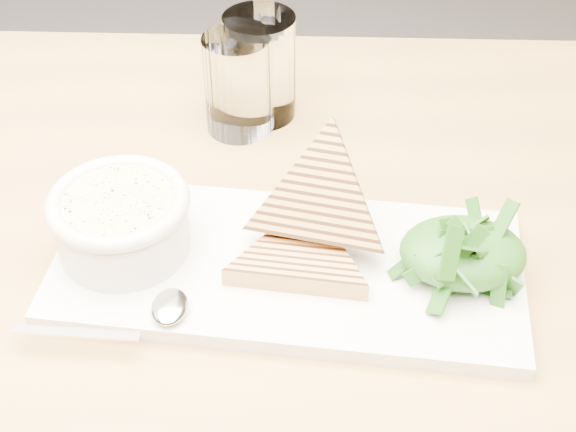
{
  "coord_description": "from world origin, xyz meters",
  "views": [
    {
      "loc": [
        0.14,
        -0.51,
        1.27
      ],
      "look_at": [
        0.13,
        -0.0,
        0.82
      ],
      "focal_mm": 50.0,
      "sensor_mm": 36.0,
      "label": 1
    }
  ],
  "objects_px": {
    "platter": "(287,268)",
    "soup_bowl": "(123,228)",
    "table_top": "(186,298)",
    "glass_near": "(260,67)",
    "glass_far": "(238,84)"
  },
  "relations": [
    {
      "from": "soup_bowl",
      "to": "glass_near",
      "type": "xyz_separation_m",
      "value": [
        0.11,
        0.23,
        0.02
      ]
    },
    {
      "from": "table_top",
      "to": "soup_bowl",
      "type": "distance_m",
      "value": 0.08
    },
    {
      "from": "table_top",
      "to": "glass_near",
      "type": "distance_m",
      "value": 0.28
    },
    {
      "from": "platter",
      "to": "table_top",
      "type": "bearing_deg",
      "value": -172.45
    },
    {
      "from": "platter",
      "to": "soup_bowl",
      "type": "relative_size",
      "value": 3.54
    },
    {
      "from": "platter",
      "to": "soup_bowl",
      "type": "bearing_deg",
      "value": 174.1
    },
    {
      "from": "table_top",
      "to": "platter",
      "type": "xyz_separation_m",
      "value": [
        0.09,
        0.01,
        0.03
      ]
    },
    {
      "from": "table_top",
      "to": "soup_bowl",
      "type": "relative_size",
      "value": 11.38
    },
    {
      "from": "table_top",
      "to": "glass_far",
      "type": "bearing_deg",
      "value": 82.06
    },
    {
      "from": "glass_near",
      "to": "glass_far",
      "type": "distance_m",
      "value": 0.04
    },
    {
      "from": "soup_bowl",
      "to": "table_top",
      "type": "bearing_deg",
      "value": -26.88
    },
    {
      "from": "table_top",
      "to": "glass_near",
      "type": "height_order",
      "value": "glass_near"
    },
    {
      "from": "table_top",
      "to": "platter",
      "type": "relative_size",
      "value": 3.22
    },
    {
      "from": "platter",
      "to": "soup_bowl",
      "type": "height_order",
      "value": "soup_bowl"
    },
    {
      "from": "table_top",
      "to": "glass_near",
      "type": "bearing_deg",
      "value": 78.19
    }
  ]
}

